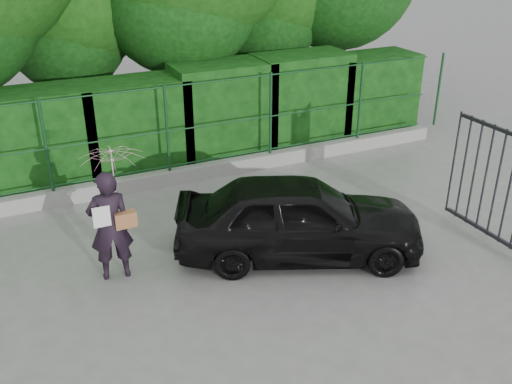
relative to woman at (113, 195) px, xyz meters
name	(u,v)px	position (x,y,z in m)	size (l,w,h in m)	color
ground	(240,310)	(1.29, -1.62, -1.35)	(80.00, 80.00, 0.00)	gray
kerb	(152,181)	(1.29, 2.88, -1.20)	(14.00, 0.25, 0.30)	#9E9E99
fence	(158,130)	(1.51, 2.88, -0.15)	(14.13, 0.06, 1.80)	#123E1C
hedge	(142,125)	(1.44, 3.88, -0.33)	(14.20, 1.20, 2.18)	black
woman	(113,195)	(0.00, 0.00, 0.00)	(0.96, 0.96, 2.06)	black
car	(299,217)	(2.75, -0.64, -0.68)	(1.58, 3.93, 1.34)	black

